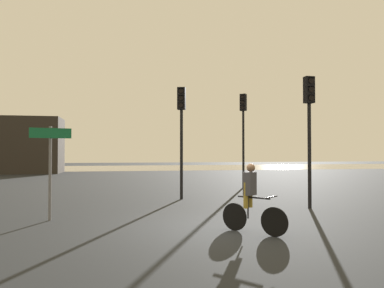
{
  "coord_description": "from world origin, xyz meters",
  "views": [
    {
      "loc": [
        -2.19,
        -9.12,
        1.88
      ],
      "look_at": [
        0.5,
        5.0,
        2.2
      ],
      "focal_mm": 35.0,
      "sensor_mm": 36.0,
      "label": 1
    }
  ],
  "objects_px": {
    "traffic_light_center": "(181,121)",
    "cyclist": "(251,198)",
    "traffic_light_far_right": "(243,123)",
    "traffic_light_near_right": "(309,117)",
    "direction_sign_post": "(50,159)",
    "distant_building": "(5,145)"
  },
  "relations": [
    {
      "from": "traffic_light_center",
      "to": "direction_sign_post",
      "type": "bearing_deg",
      "value": 61.7
    },
    {
      "from": "distant_building",
      "to": "cyclist",
      "type": "bearing_deg",
      "value": -64.54
    },
    {
      "from": "traffic_light_center",
      "to": "direction_sign_post",
      "type": "distance_m",
      "value": 6.03
    },
    {
      "from": "traffic_light_near_right",
      "to": "traffic_light_center",
      "type": "xyz_separation_m",
      "value": [
        -3.86,
        3.2,
        0.04
      ]
    },
    {
      "from": "traffic_light_near_right",
      "to": "traffic_light_far_right",
      "type": "distance_m",
      "value": 7.42
    },
    {
      "from": "traffic_light_far_right",
      "to": "distant_building",
      "type": "bearing_deg",
      "value": -5.68
    },
    {
      "from": "distant_building",
      "to": "traffic_light_far_right",
      "type": "height_order",
      "value": "distant_building"
    },
    {
      "from": "cyclist",
      "to": "traffic_light_far_right",
      "type": "bearing_deg",
      "value": -147.57
    },
    {
      "from": "traffic_light_far_right",
      "to": "cyclist",
      "type": "xyz_separation_m",
      "value": [
        -3.42,
        -10.72,
        -2.62
      ]
    },
    {
      "from": "distant_building",
      "to": "traffic_light_center",
      "type": "height_order",
      "value": "distant_building"
    },
    {
      "from": "traffic_light_center",
      "to": "traffic_light_far_right",
      "type": "xyz_separation_m",
      "value": [
        4.02,
        4.2,
        0.32
      ]
    },
    {
      "from": "traffic_light_center",
      "to": "direction_sign_post",
      "type": "relative_size",
      "value": 1.73
    },
    {
      "from": "distant_building",
      "to": "traffic_light_near_right",
      "type": "height_order",
      "value": "distant_building"
    },
    {
      "from": "distant_building",
      "to": "traffic_light_center",
      "type": "bearing_deg",
      "value": -59.25
    },
    {
      "from": "traffic_light_center",
      "to": "cyclist",
      "type": "height_order",
      "value": "traffic_light_center"
    },
    {
      "from": "traffic_light_far_right",
      "to": "cyclist",
      "type": "height_order",
      "value": "traffic_light_far_right"
    },
    {
      "from": "traffic_light_center",
      "to": "cyclist",
      "type": "bearing_deg",
      "value": 114.28
    },
    {
      "from": "traffic_light_near_right",
      "to": "traffic_light_center",
      "type": "bearing_deg",
      "value": -43.11
    },
    {
      "from": "distant_building",
      "to": "cyclist",
      "type": "height_order",
      "value": "distant_building"
    },
    {
      "from": "traffic_light_far_right",
      "to": "traffic_light_near_right",
      "type": "bearing_deg",
      "value": 128.66
    },
    {
      "from": "traffic_light_center",
      "to": "direction_sign_post",
      "type": "xyz_separation_m",
      "value": [
        -4.31,
        -3.97,
        -1.43
      ]
    },
    {
      "from": "traffic_light_far_right",
      "to": "direction_sign_post",
      "type": "bearing_deg",
      "value": 84.35
    }
  ]
}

